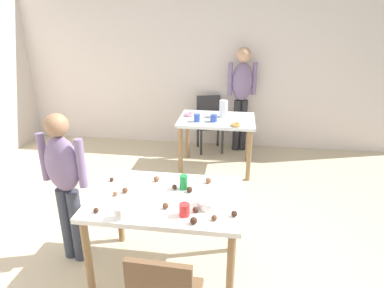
{
  "coord_description": "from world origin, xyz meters",
  "views": [
    {
      "loc": [
        0.43,
        -2.24,
        2.12
      ],
      "look_at": [
        -0.0,
        0.81,
        0.9
      ],
      "focal_mm": 31.44,
      "sensor_mm": 36.0,
      "label": 1
    }
  ],
  "objects_px": {
    "chair_far_table": "(209,120)",
    "soda_can": "(184,182)",
    "mixing_bowl": "(207,203)",
    "dining_table_far": "(217,126)",
    "person_adult_far": "(242,90)",
    "person_girl_near": "(65,178)",
    "dining_table_near": "(166,207)",
    "pitcher_far": "(223,109)"
  },
  "relations": [
    {
      "from": "chair_far_table",
      "to": "pitcher_far",
      "type": "relative_size",
      "value": 3.72
    },
    {
      "from": "dining_table_far",
      "to": "person_adult_far",
      "type": "distance_m",
      "value": 0.9
    },
    {
      "from": "dining_table_far",
      "to": "chair_far_table",
      "type": "height_order",
      "value": "chair_far_table"
    },
    {
      "from": "dining_table_near",
      "to": "pitcher_far",
      "type": "xyz_separation_m",
      "value": [
        0.33,
        2.25,
        0.21
      ]
    },
    {
      "from": "dining_table_near",
      "to": "soda_can",
      "type": "xyz_separation_m",
      "value": [
        0.12,
        0.14,
        0.16
      ]
    },
    {
      "from": "person_girl_near",
      "to": "dining_table_near",
      "type": "bearing_deg",
      "value": -4.08
    },
    {
      "from": "dining_table_far",
      "to": "person_girl_near",
      "type": "bearing_deg",
      "value": -118.49
    },
    {
      "from": "chair_far_table",
      "to": "person_adult_far",
      "type": "xyz_separation_m",
      "value": [
        0.49,
        0.03,
        0.5
      ]
    },
    {
      "from": "dining_table_far",
      "to": "pitcher_far",
      "type": "relative_size",
      "value": 4.43
    },
    {
      "from": "dining_table_far",
      "to": "soda_can",
      "type": "xyz_separation_m",
      "value": [
        -0.13,
        -2.01,
        0.17
      ]
    },
    {
      "from": "dining_table_far",
      "to": "pitcher_far",
      "type": "xyz_separation_m",
      "value": [
        0.08,
        0.1,
        0.23
      ]
    },
    {
      "from": "person_girl_near",
      "to": "pitcher_far",
      "type": "height_order",
      "value": "person_girl_near"
    },
    {
      "from": "dining_table_near",
      "to": "dining_table_far",
      "type": "bearing_deg",
      "value": 83.35
    },
    {
      "from": "person_girl_near",
      "to": "pitcher_far",
      "type": "distance_m",
      "value": 2.5
    },
    {
      "from": "chair_far_table",
      "to": "mixing_bowl",
      "type": "height_order",
      "value": "chair_far_table"
    },
    {
      "from": "person_girl_near",
      "to": "person_adult_far",
      "type": "bearing_deg",
      "value": 62.95
    },
    {
      "from": "dining_table_far",
      "to": "soda_can",
      "type": "relative_size",
      "value": 8.49
    },
    {
      "from": "pitcher_far",
      "to": "person_adult_far",
      "type": "bearing_deg",
      "value": 70.12
    },
    {
      "from": "chair_far_table",
      "to": "soda_can",
      "type": "xyz_separation_m",
      "value": [
        0.04,
        -2.74,
        0.31
      ]
    },
    {
      "from": "soda_can",
      "to": "mixing_bowl",
      "type": "bearing_deg",
      "value": -47.66
    },
    {
      "from": "dining_table_near",
      "to": "soda_can",
      "type": "height_order",
      "value": "soda_can"
    },
    {
      "from": "chair_far_table",
      "to": "person_girl_near",
      "type": "xyz_separation_m",
      "value": [
        -0.96,
        -2.82,
        0.32
      ]
    },
    {
      "from": "chair_far_table",
      "to": "pitcher_far",
      "type": "bearing_deg",
      "value": -68.48
    },
    {
      "from": "person_adult_far",
      "to": "mixing_bowl",
      "type": "bearing_deg",
      "value": -94.37
    },
    {
      "from": "person_adult_far",
      "to": "mixing_bowl",
      "type": "xyz_separation_m",
      "value": [
        -0.23,
        -3.02,
        -0.21
      ]
    },
    {
      "from": "chair_far_table",
      "to": "person_girl_near",
      "type": "bearing_deg",
      "value": -108.88
    },
    {
      "from": "person_girl_near",
      "to": "soda_can",
      "type": "bearing_deg",
      "value": 4.15
    },
    {
      "from": "pitcher_far",
      "to": "person_girl_near",
      "type": "bearing_deg",
      "value": -119.09
    },
    {
      "from": "person_girl_near",
      "to": "mixing_bowl",
      "type": "bearing_deg",
      "value": -7.91
    },
    {
      "from": "person_girl_near",
      "to": "person_adult_far",
      "type": "xyz_separation_m",
      "value": [
        1.46,
        2.85,
        0.18
      ]
    },
    {
      "from": "dining_table_far",
      "to": "pitcher_far",
      "type": "distance_m",
      "value": 0.26
    },
    {
      "from": "person_adult_far",
      "to": "soda_can",
      "type": "bearing_deg",
      "value": -99.25
    },
    {
      "from": "chair_far_table",
      "to": "mixing_bowl",
      "type": "xyz_separation_m",
      "value": [
        0.26,
        -2.99,
        0.29
      ]
    },
    {
      "from": "mixing_bowl",
      "to": "pitcher_far",
      "type": "bearing_deg",
      "value": 90.27
    },
    {
      "from": "mixing_bowl",
      "to": "dining_table_near",
      "type": "bearing_deg",
      "value": 162.66
    },
    {
      "from": "person_adult_far",
      "to": "pitcher_far",
      "type": "distance_m",
      "value": 0.72
    },
    {
      "from": "chair_far_table",
      "to": "soda_can",
      "type": "height_order",
      "value": "soda_can"
    },
    {
      "from": "chair_far_table",
      "to": "person_adult_far",
      "type": "bearing_deg",
      "value": 3.89
    },
    {
      "from": "dining_table_far",
      "to": "mixing_bowl",
      "type": "height_order",
      "value": "mixing_bowl"
    },
    {
      "from": "dining_table_far",
      "to": "chair_far_table",
      "type": "distance_m",
      "value": 0.77
    },
    {
      "from": "dining_table_near",
      "to": "chair_far_table",
      "type": "relative_size",
      "value": 1.38
    },
    {
      "from": "mixing_bowl",
      "to": "soda_can",
      "type": "distance_m",
      "value": 0.33
    }
  ]
}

